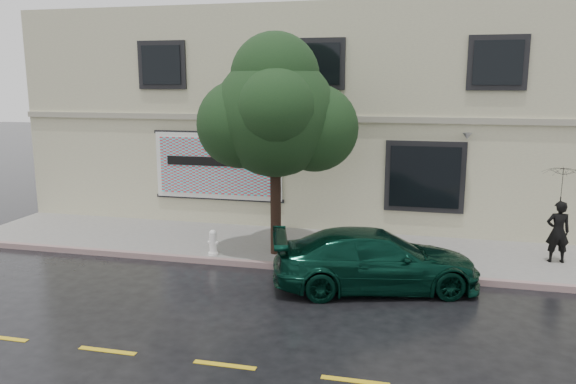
% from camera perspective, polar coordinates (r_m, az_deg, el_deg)
% --- Properties ---
extents(ground, '(90.00, 90.00, 0.00)m').
position_cam_1_polar(ground, '(12.99, -1.15, -10.03)').
color(ground, black).
rests_on(ground, ground).
extents(sidewalk, '(20.00, 3.50, 0.15)m').
position_cam_1_polar(sidewalk, '(15.96, 1.79, -5.66)').
color(sidewalk, '#97958F').
rests_on(sidewalk, ground).
extents(curb, '(20.00, 0.18, 0.16)m').
position_cam_1_polar(curb, '(14.33, 0.36, -7.64)').
color(curb, gray).
rests_on(curb, ground).
extents(road_marking, '(19.00, 0.12, 0.01)m').
position_cam_1_polar(road_marking, '(9.95, -6.45, -17.06)').
color(road_marking, gold).
rests_on(road_marking, ground).
extents(building, '(20.00, 8.12, 7.00)m').
position_cam_1_polar(building, '(20.97, 5.05, 7.87)').
color(building, '#B9B395').
rests_on(building, ground).
extents(billboard, '(4.30, 0.16, 2.20)m').
position_cam_1_polar(billboard, '(17.97, -7.14, 2.64)').
color(billboard, white).
rests_on(billboard, ground).
extents(car, '(5.08, 3.26, 1.37)m').
position_cam_1_polar(car, '(13.09, 8.88, -6.83)').
color(car, black).
rests_on(car, ground).
extents(pedestrian, '(0.62, 0.44, 1.60)m').
position_cam_1_polar(pedestrian, '(15.82, 25.73, -3.65)').
color(pedestrian, black).
rests_on(pedestrian, sidewalk).
extents(umbrella, '(1.09, 1.09, 0.79)m').
position_cam_1_polar(umbrella, '(15.58, 26.10, 0.60)').
color(umbrella, black).
rests_on(umbrella, pedestrian).
extents(street_tree, '(3.17, 3.17, 5.27)m').
position_cam_1_polar(street_tree, '(14.55, -1.30, 7.70)').
color(street_tree, black).
rests_on(street_tree, sidewalk).
extents(fire_hydrant, '(0.28, 0.26, 0.69)m').
position_cam_1_polar(fire_hydrant, '(15.11, -7.63, -5.11)').
color(fire_hydrant, white).
rests_on(fire_hydrant, sidewalk).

